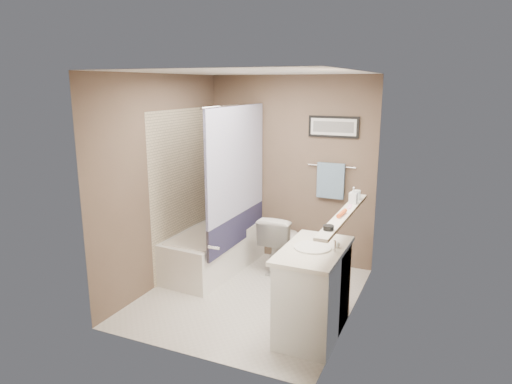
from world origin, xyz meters
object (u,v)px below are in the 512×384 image
at_px(glass_jar, 357,195).
at_px(toilet, 281,242).
at_px(candle_bowl_near, 329,228).
at_px(soap_bottle, 353,195).
at_px(hair_brush_front, 342,213).
at_px(bathtub, 213,250).
at_px(vanity, 313,293).

bearing_deg(glass_jar, toilet, 154.96).
bearing_deg(toilet, candle_bowl_near, 122.47).
relative_size(toilet, soap_bottle, 4.29).
xyz_separation_m(hair_brush_front, soap_bottle, (0.00, 0.48, 0.06)).
height_order(toilet, hair_brush_front, hair_brush_front).
xyz_separation_m(bathtub, toilet, (0.79, 0.35, 0.11)).
bearing_deg(candle_bowl_near, bathtub, 145.64).
xyz_separation_m(toilet, soap_bottle, (1.00, -0.63, 0.84)).
height_order(glass_jar, soap_bottle, soap_bottle).
distance_m(hair_brush_front, glass_jar, 0.64).
distance_m(vanity, hair_brush_front, 0.79).
relative_size(vanity, hair_brush_front, 4.09).
bearing_deg(hair_brush_front, vanity, -131.36).
xyz_separation_m(candle_bowl_near, soap_bottle, (0.00, 0.94, 0.06)).
distance_m(candle_bowl_near, soap_bottle, 0.94).
xyz_separation_m(bathtub, candle_bowl_near, (1.79, -1.22, 0.89)).
distance_m(toilet, vanity, 1.55).
bearing_deg(toilet, soap_bottle, 147.68).
xyz_separation_m(toilet, vanity, (0.81, -1.32, 0.04)).
height_order(bathtub, hair_brush_front, hair_brush_front).
bearing_deg(bathtub, vanity, -27.41).
bearing_deg(vanity, bathtub, 148.28).
relative_size(bathtub, soap_bottle, 8.92).
bearing_deg(glass_jar, candle_bowl_near, -90.00).
relative_size(candle_bowl_near, hair_brush_front, 0.41).
bearing_deg(candle_bowl_near, glass_jar, 90.00).
xyz_separation_m(hair_brush_front, glass_jar, (0.00, 0.64, 0.03)).
bearing_deg(candle_bowl_near, soap_bottle, 90.00).
bearing_deg(vanity, candle_bowl_near, -54.42).
relative_size(toilet, vanity, 0.80).
height_order(bathtub, soap_bottle, soap_bottle).
xyz_separation_m(glass_jar, soap_bottle, (0.00, -0.17, 0.03)).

